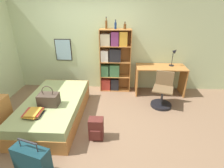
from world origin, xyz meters
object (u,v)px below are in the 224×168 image
book_stack_on_bed (33,113)px  bottle_clear (125,26)px  backpack (96,129)px  bottle_green (106,24)px  bed (54,108)px  desk_lamp (174,54)px  bottle_brown (115,25)px  desk_chair (162,96)px  bookcase (113,61)px  handbag (49,99)px  desk (160,75)px  suitcase (33,165)px

book_stack_on_bed → bottle_clear: size_ratio=2.07×
backpack → bottle_green: bearing=89.0°
bottle_green → bottle_clear: bearing=-7.7°
bed → desk_lamp: size_ratio=4.42×
bottle_green → bottle_brown: bottle_green is taller
bottle_brown → bottle_clear: bearing=-1.0°
book_stack_on_bed → desk_chair: bearing=25.4°
bookcase → book_stack_on_bed: bearing=-123.4°
bed → handbag: 0.42m
bed → desk: 2.81m
bottle_brown → desk_chair: bearing=-34.1°
bed → bottle_green: size_ratio=7.23×
backpack → suitcase: bearing=-128.8°
bed → bookcase: size_ratio=1.22×
handbag → desk: (2.46, 1.52, -0.03)m
bookcase → desk_lamp: size_ratio=3.62×
bottle_brown → desk: bottle_brown is taller
bottle_green → desk_chair: bottle_green is taller
bottle_green → handbag: bearing=-120.5°
suitcase → desk: bearing=51.8°
bottle_brown → desk_lamp: size_ratio=0.49×
bed → bottle_clear: (1.49, 1.42, 1.55)m
handbag → bookcase: (1.17, 1.66, 0.29)m
suitcase → bottle_green: 3.44m
bottle_brown → bottle_clear: bottle_brown is taller
handbag → suitcase: (0.25, -1.28, -0.28)m
book_stack_on_bed → bottle_green: 2.71m
book_stack_on_bed → bed: bearing=76.6°
bottle_green → bottle_brown: bearing=-14.1°
bookcase → desk: bookcase is taller
bottle_clear → desk_lamp: bottle_clear is taller
bottle_clear → backpack: (-0.50, -2.03, -1.56)m
bed → backpack: (0.99, -0.61, -0.02)m
suitcase → bottle_clear: size_ratio=4.01×
handbag → bottle_clear: size_ratio=2.31×
handbag → book_stack_on_bed: (-0.16, -0.35, -0.09)m
suitcase → desk_lamp: desk_lamp is taller
suitcase → backpack: (0.73, 0.90, -0.09)m
bottle_clear → desk: size_ratio=0.14×
bottle_brown → desk_chair: bottle_brown is taller
desk → bed: bearing=-152.4°
bottle_clear → desk_chair: bottle_clear is taller
bottle_green → suitcase: bearing=-104.3°
bookcase → bottle_clear: bottle_clear is taller
book_stack_on_bed → desk: 3.22m
suitcase → backpack: size_ratio=1.72×
bottle_green → bottle_clear: bottle_green is taller
bookcase → desk_lamp: 1.62m
book_stack_on_bed → bottle_clear: 2.88m
desk_lamp → desk_chair: (-0.36, -0.74, -0.83)m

